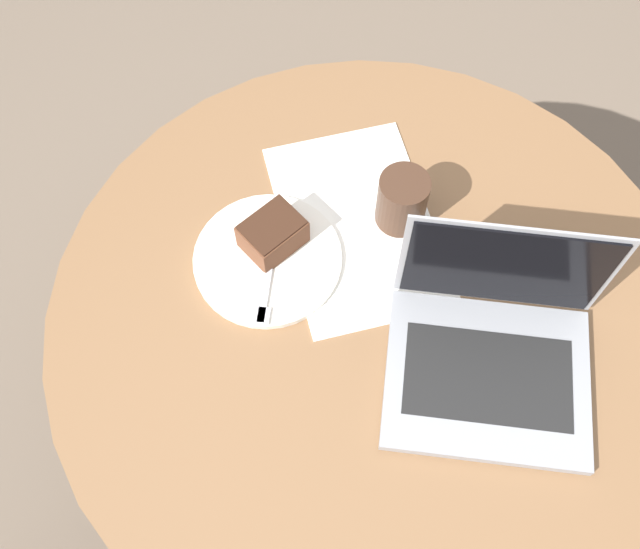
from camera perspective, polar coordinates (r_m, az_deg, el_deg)
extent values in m
plane|color=#6B5B4C|center=(1.88, 2.65, -11.87)|extent=(12.00, 12.00, 0.00)
cylinder|color=brown|center=(1.87, 2.66, -11.79)|extent=(0.40, 0.40, 0.02)
cylinder|color=brown|center=(1.53, 3.22, -8.43)|extent=(0.10, 0.10, 0.69)
cylinder|color=brown|center=(1.20, 4.08, -3.09)|extent=(1.04, 1.04, 0.03)
cube|color=white|center=(1.25, 2.87, 3.86)|extent=(0.44, 0.36, 0.00)
cylinder|color=silver|center=(1.22, -4.01, 1.17)|extent=(0.24, 0.24, 0.01)
cube|color=brown|center=(1.20, -3.62, 3.08)|extent=(0.08, 0.10, 0.05)
cube|color=#351E13|center=(1.18, -3.71, 3.79)|extent=(0.08, 0.10, 0.00)
cube|color=silver|center=(1.20, -3.98, 0.05)|extent=(0.14, 0.12, 0.00)
cube|color=silver|center=(1.17, -4.49, -3.14)|extent=(0.04, 0.04, 0.00)
cylinder|color=#3D2619|center=(1.22, 6.27, 5.59)|extent=(0.08, 0.08, 0.11)
cube|color=gray|center=(1.16, 12.59, -7.75)|extent=(0.39, 0.39, 0.02)
cube|color=black|center=(1.15, 12.69, -7.59)|extent=(0.27, 0.28, 0.00)
cube|color=gray|center=(1.11, 13.95, 0.63)|extent=(0.21, 0.23, 0.22)
cube|color=black|center=(1.10, 13.94, 0.45)|extent=(0.19, 0.21, 0.20)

